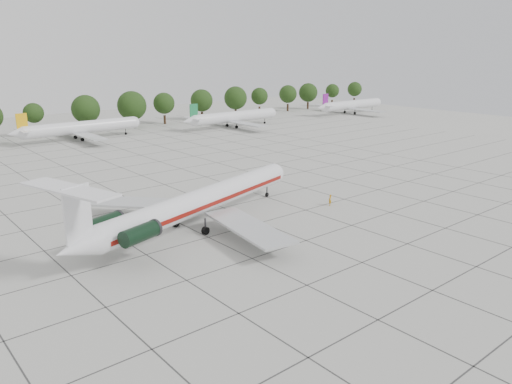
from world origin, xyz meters
TOP-DOWN VIEW (x-y plane):
  - ground at (0.00, 0.00)m, footprint 260.00×260.00m
  - apron_joints at (0.00, 15.00)m, footprint 170.00×170.00m
  - main_airliner at (-7.82, 3.45)m, footprint 38.07×29.21m
  - ground_crew at (12.10, -0.67)m, footprint 0.69×0.65m
  - bg_airliner_c at (5.90, 73.95)m, footprint 28.24×27.20m
  - bg_airliner_d at (46.52, 66.37)m, footprint 28.24×27.20m
  - bg_airliner_e at (96.61, 65.79)m, footprint 28.24×27.20m

SIDE VIEW (x-z plane):
  - ground at x=0.00m, z-range 0.00..0.00m
  - apron_joints at x=0.00m, z-range 0.00..0.02m
  - ground_crew at x=12.10m, z-range 0.00..1.58m
  - bg_airliner_c at x=5.90m, z-range -0.79..6.61m
  - bg_airliner_d at x=46.52m, z-range -0.79..6.61m
  - bg_airliner_e at x=96.61m, z-range -0.79..6.61m
  - main_airliner at x=-7.82m, z-range -1.33..7.75m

